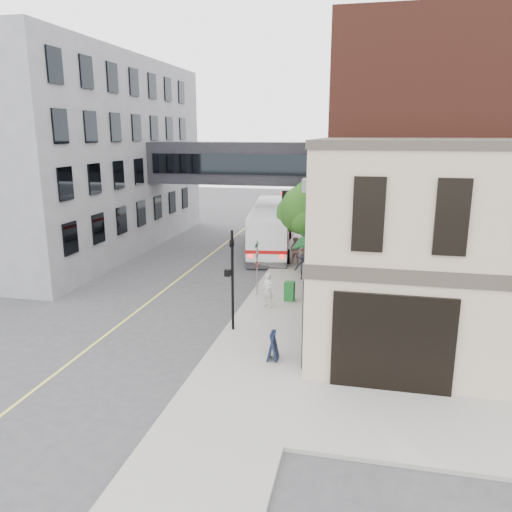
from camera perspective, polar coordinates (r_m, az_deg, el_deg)
The scene contains 17 objects.
ground at distance 20.91m, azimuth -5.16°, elevation -10.65°, with size 120.00×120.00×0.00m, color #38383A.
sidewalk_main at distance 33.44m, azimuth 5.38°, elevation -1.03°, with size 4.00×60.00×0.15m, color gray.
corner_building at distance 20.80m, azimuth 20.68°, elevation 0.63°, with size 10.19×8.12×8.45m.
brick_building at distance 33.37m, azimuth 19.83°, elevation 10.23°, with size 13.76×18.00×14.00m.
opposite_building at distance 41.10m, azimuth -21.77°, elevation 10.63°, with size 14.00×24.00×14.00m, color slate.
skyway_bridge at distance 37.23m, azimuth -1.38°, elevation 10.58°, with size 14.00×3.18×3.00m.
traffic_signal_near at distance 21.59m, azimuth -2.80°, elevation -1.37°, with size 0.44×0.22×4.60m.
traffic_signal_far at distance 35.93m, azimuth 3.34°, elevation 5.37°, with size 0.53×0.28×4.50m.
street_sign_pole at distance 26.55m, azimuth 0.11°, elevation -0.78°, with size 0.08×0.75×3.00m.
street_tree at distance 31.88m, azimuth 5.70°, elevation 5.27°, with size 3.80×3.20×5.60m.
lane_marking at distance 31.35m, azimuth -8.38°, elevation -2.28°, with size 0.12×40.00×0.01m, color #D8CC4C.
bus at distance 37.74m, azimuth 1.74°, elevation 3.50°, with size 4.36×12.50×3.29m.
pedestrian_a at distance 24.93m, azimuth 1.36°, elevation -3.93°, with size 0.64×0.42×1.76m, color beige.
pedestrian_b at distance 33.09m, azimuth 4.61°, elevation 0.58°, with size 0.88×0.69×1.82m, color #D68A90.
pedestrian_c at distance 29.78m, azimuth 5.40°, elevation -1.22°, with size 1.00×0.57×1.55m, color black.
newspaper_box at distance 26.05m, azimuth 3.85°, elevation -4.03°, with size 0.51×0.45×1.02m, color #166324.
sandwich_board at distance 19.47m, azimuth 1.95°, elevation -10.22°, with size 0.40×0.63×1.12m, color black.
Camera 1 is at (5.90, -18.08, 8.68)m, focal length 35.00 mm.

